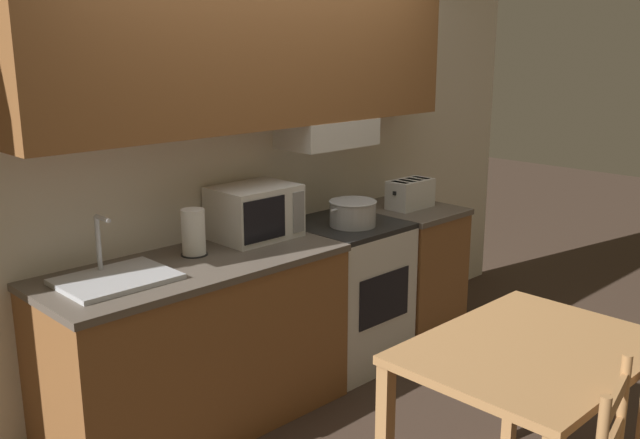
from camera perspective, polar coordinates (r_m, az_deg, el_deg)
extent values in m
plane|color=#3D2D23|center=(4.50, -5.71, -11.74)|extent=(16.00, 16.00, 0.00)
cube|color=silver|center=(4.13, -6.36, 4.50)|extent=(5.14, 0.05, 2.55)
cube|color=brown|center=(3.92, -4.89, 12.68)|extent=(2.74, 0.32, 0.73)
cube|color=silver|center=(4.30, 0.56, 6.94)|extent=(0.59, 0.34, 0.16)
cube|color=brown|center=(3.77, -9.79, -10.10)|extent=(1.56, 0.65, 0.86)
cube|color=brown|center=(3.61, -10.08, -3.64)|extent=(1.58, 0.67, 0.04)
cube|color=brown|center=(4.85, 6.85, -4.36)|extent=(0.53, 0.65, 0.86)
cube|color=brown|center=(4.73, 7.01, 0.77)|extent=(0.55, 0.67, 0.04)
cube|color=silver|center=(4.43, 1.99, -6.03)|extent=(0.62, 0.64, 0.86)
cube|color=black|center=(4.30, 2.04, -0.46)|extent=(0.62, 0.64, 0.03)
cube|color=black|center=(4.21, 5.18, -6.27)|extent=(0.43, 0.01, 0.30)
cylinder|color=black|center=(4.12, 1.99, -0.98)|extent=(0.09, 0.09, 0.01)
cylinder|color=black|center=(4.31, 4.53, -0.29)|extent=(0.09, 0.09, 0.01)
cylinder|color=black|center=(4.29, -0.47, -0.34)|extent=(0.09, 0.09, 0.01)
cylinder|color=black|center=(4.48, 2.08, 0.29)|extent=(0.09, 0.09, 0.01)
cylinder|color=#B7BABF|center=(4.21, 2.64, 0.49)|extent=(0.27, 0.27, 0.15)
torus|color=#B7BABF|center=(4.20, 2.65, 1.44)|extent=(0.29, 0.29, 0.01)
cylinder|color=#B7BABF|center=(4.09, 1.15, 0.74)|extent=(0.05, 0.01, 0.01)
cylinder|color=#B7BABF|center=(4.32, 4.06, 1.42)|extent=(0.05, 0.01, 0.01)
cube|color=silver|center=(3.96, -5.27, 0.62)|extent=(0.45, 0.35, 0.29)
cube|color=black|center=(3.78, -4.43, -0.01)|extent=(0.28, 0.01, 0.23)
cube|color=gray|center=(3.94, -1.72, 0.60)|extent=(0.08, 0.01, 0.23)
cube|color=silver|center=(4.69, 7.23, 2.05)|extent=(0.31, 0.17, 0.19)
cube|color=black|center=(4.56, 5.98, 2.10)|extent=(0.01, 0.02, 0.02)
cube|color=black|center=(4.59, 6.42, 2.94)|extent=(0.04, 0.12, 0.01)
cube|color=black|center=(4.65, 6.99, 3.06)|extent=(0.04, 0.12, 0.01)
cube|color=black|center=(4.70, 7.54, 3.18)|extent=(0.04, 0.12, 0.01)
cube|color=black|center=(4.76, 8.08, 3.29)|extent=(0.04, 0.12, 0.01)
cube|color=#B7BABF|center=(3.39, -16.00, -4.61)|extent=(0.51, 0.38, 0.02)
cube|color=#4C4F54|center=(3.38, -15.85, -4.63)|extent=(0.43, 0.29, 0.01)
cylinder|color=#B7BABF|center=(3.48, -17.31, -1.83)|extent=(0.02, 0.02, 0.26)
cylinder|color=#B7BABF|center=(3.39, -17.00, 0.07)|extent=(0.02, 0.12, 0.02)
cylinder|color=black|center=(3.72, -10.01, -2.75)|extent=(0.14, 0.14, 0.01)
cylinder|color=white|center=(3.69, -10.09, -0.96)|extent=(0.12, 0.12, 0.23)
cube|color=#B27F4C|center=(3.02, 16.68, -9.98)|extent=(1.05, 0.78, 0.04)
cube|color=#B27F4C|center=(3.72, 15.19, -11.68)|extent=(0.06, 0.06, 0.74)
cylinder|color=#B27F4C|center=(2.78, 22.92, -14.32)|extent=(0.04, 0.04, 0.47)
cube|color=#B27F4C|center=(2.57, 22.53, -13.24)|extent=(0.34, 0.10, 0.06)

